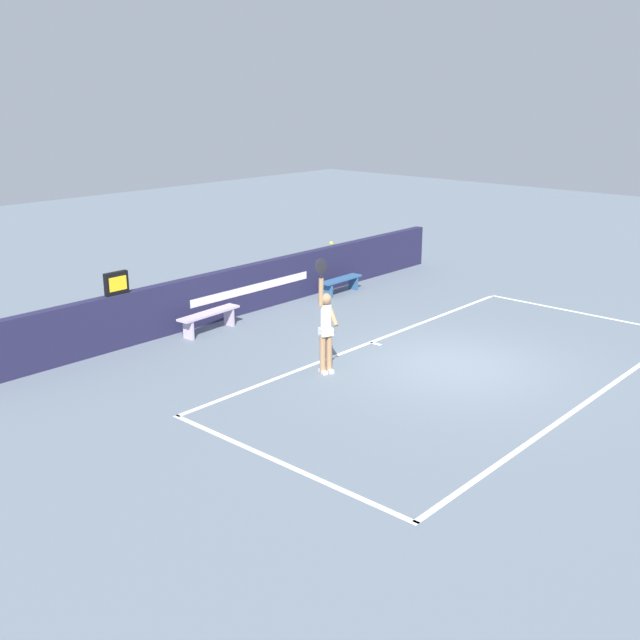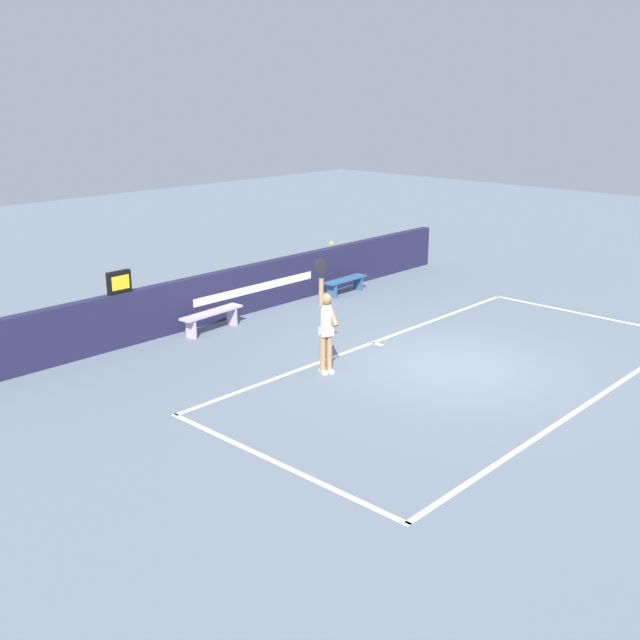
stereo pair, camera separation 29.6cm
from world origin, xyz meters
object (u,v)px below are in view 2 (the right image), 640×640
(tennis_ball, at_px, (331,243))
(courtside_bench_near, at_px, (345,282))
(tennis_player, at_px, (326,326))
(speed_display, at_px, (119,282))
(courtside_bench_far, at_px, (212,316))

(tennis_ball, height_order, courtside_bench_near, tennis_ball)
(tennis_player, height_order, tennis_ball, tennis_ball)
(speed_display, height_order, tennis_player, tennis_player)
(courtside_bench_near, relative_size, courtside_bench_far, 0.85)
(tennis_player, xyz_separation_m, courtside_bench_near, (5.10, 3.95, -0.68))
(courtside_bench_far, bearing_deg, courtside_bench_near, -0.06)
(speed_display, bearing_deg, tennis_ball, -67.58)
(courtside_bench_near, distance_m, courtside_bench_far, 4.95)
(tennis_ball, relative_size, courtside_bench_far, 0.04)
(speed_display, xyz_separation_m, courtside_bench_near, (7.06, -0.64, -1.18))
(speed_display, bearing_deg, courtside_bench_far, -16.72)
(courtside_bench_near, bearing_deg, courtside_bench_far, 179.94)
(speed_display, bearing_deg, courtside_bench_near, -5.17)
(speed_display, distance_m, courtside_bench_far, 2.47)
(tennis_player, bearing_deg, speed_display, 113.07)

